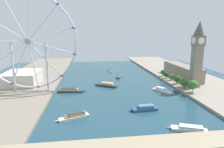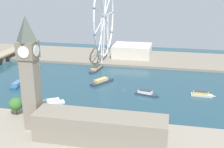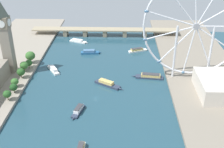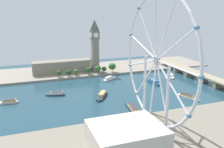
{
  "view_description": "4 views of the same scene",
  "coord_description": "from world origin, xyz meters",
  "px_view_note": "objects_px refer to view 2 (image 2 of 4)",
  "views": [
    {
      "loc": [
        35.34,
        277.11,
        72.67
      ],
      "look_at": [
        2.77,
        20.69,
        16.16
      ],
      "focal_mm": 30.47,
      "sensor_mm": 36.0,
      "label": 1
    },
    {
      "loc": [
        -285.56,
        -47.68,
        109.54
      ],
      "look_at": [
        9.65,
        14.38,
        12.07
      ],
      "focal_mm": 46.8,
      "sensor_mm": 36.0,
      "label": 2
    },
    {
      "loc": [
        24.94,
        -249.36,
        158.92
      ],
      "look_at": [
        15.95,
        32.13,
        11.21
      ],
      "focal_mm": 46.44,
      "sensor_mm": 36.0,
      "label": 3
    },
    {
      "loc": [
        277.39,
        -57.34,
        104.14
      ],
      "look_at": [
        -18.2,
        49.57,
        19.44
      ],
      "focal_mm": 39.35,
      "sensor_mm": 36.0,
      "label": 4
    }
  ],
  "objects_px": {
    "tour_boat_2": "(102,81)",
    "tour_boat_3": "(146,93)",
    "riverside_hall": "(132,51)",
    "tour_boat_4": "(96,68)",
    "tour_boat_0": "(18,84)",
    "tour_boat_1": "(202,94)",
    "clock_tower": "(30,72)",
    "tour_boat_7": "(37,67)",
    "tour_boat_5": "(50,103)",
    "parliament_block": "(100,128)",
    "ferris_wheel": "(105,17)"
  },
  "relations": [
    {
      "from": "ferris_wheel",
      "to": "riverside_hall",
      "type": "distance_m",
      "value": 65.8
    },
    {
      "from": "riverside_hall",
      "to": "tour_boat_4",
      "type": "distance_m",
      "value": 77.03
    },
    {
      "from": "tour_boat_3",
      "to": "tour_boat_7",
      "type": "height_order",
      "value": "tour_boat_3"
    },
    {
      "from": "clock_tower",
      "to": "ferris_wheel",
      "type": "height_order",
      "value": "ferris_wheel"
    },
    {
      "from": "clock_tower",
      "to": "tour_boat_2",
      "type": "relative_size",
      "value": 2.57
    },
    {
      "from": "tour_boat_7",
      "to": "riverside_hall",
      "type": "bearing_deg",
      "value": -77.09
    },
    {
      "from": "tour_boat_0",
      "to": "tour_boat_7",
      "type": "distance_m",
      "value": 65.99
    },
    {
      "from": "parliament_block",
      "to": "riverside_hall",
      "type": "distance_m",
      "value": 238.83
    },
    {
      "from": "tour_boat_0",
      "to": "ferris_wheel",
      "type": "bearing_deg",
      "value": -34.23
    },
    {
      "from": "tour_boat_0",
      "to": "tour_boat_7",
      "type": "relative_size",
      "value": 0.96
    },
    {
      "from": "tour_boat_1",
      "to": "tour_boat_5",
      "type": "relative_size",
      "value": 0.84
    },
    {
      "from": "clock_tower",
      "to": "tour_boat_1",
      "type": "height_order",
      "value": "clock_tower"
    },
    {
      "from": "tour_boat_3",
      "to": "tour_boat_0",
      "type": "bearing_deg",
      "value": -164.56
    },
    {
      "from": "clock_tower",
      "to": "tour_boat_7",
      "type": "xyz_separation_m",
      "value": [
        151.65,
        71.07,
        -44.5
      ]
    },
    {
      "from": "tour_boat_3",
      "to": "tour_boat_7",
      "type": "distance_m",
      "value": 159.96
    },
    {
      "from": "tour_boat_5",
      "to": "tour_boat_7",
      "type": "distance_m",
      "value": 121.88
    },
    {
      "from": "clock_tower",
      "to": "tour_boat_2",
      "type": "height_order",
      "value": "clock_tower"
    },
    {
      "from": "tour_boat_3",
      "to": "tour_boat_4",
      "type": "relative_size",
      "value": 0.7
    },
    {
      "from": "parliament_block",
      "to": "tour_boat_3",
      "type": "xyz_separation_m",
      "value": [
        98.26,
        -22.28,
        -10.69
      ]
    },
    {
      "from": "tour_boat_1",
      "to": "tour_boat_4",
      "type": "bearing_deg",
      "value": 156.51
    },
    {
      "from": "tour_boat_2",
      "to": "tour_boat_1",
      "type": "bearing_deg",
      "value": -67.24
    },
    {
      "from": "tour_boat_5",
      "to": "tour_boat_7",
      "type": "bearing_deg",
      "value": -91.4
    },
    {
      "from": "tour_boat_0",
      "to": "tour_boat_7",
      "type": "bearing_deg",
      "value": 3.16
    },
    {
      "from": "tour_boat_1",
      "to": "tour_boat_2",
      "type": "distance_m",
      "value": 106.71
    },
    {
      "from": "tour_boat_2",
      "to": "tour_boat_3",
      "type": "distance_m",
      "value": 57.14
    },
    {
      "from": "tour_boat_5",
      "to": "tour_boat_0",
      "type": "bearing_deg",
      "value": -68.44
    },
    {
      "from": "ferris_wheel",
      "to": "tour_boat_5",
      "type": "distance_m",
      "value": 171.26
    },
    {
      "from": "tour_boat_5",
      "to": "riverside_hall",
      "type": "bearing_deg",
      "value": -137.85
    },
    {
      "from": "riverside_hall",
      "to": "tour_boat_5",
      "type": "height_order",
      "value": "riverside_hall"
    },
    {
      "from": "tour_boat_2",
      "to": "riverside_hall",
      "type": "bearing_deg",
      "value": 23.22
    },
    {
      "from": "tour_boat_4",
      "to": "tour_boat_0",
      "type": "bearing_deg",
      "value": -35.34
    },
    {
      "from": "tour_boat_2",
      "to": "tour_boat_5",
      "type": "relative_size",
      "value": 1.14
    },
    {
      "from": "ferris_wheel",
      "to": "tour_boat_1",
      "type": "relative_size",
      "value": 4.81
    },
    {
      "from": "parliament_block",
      "to": "clock_tower",
      "type": "bearing_deg",
      "value": 80.13
    },
    {
      "from": "riverside_hall",
      "to": "tour_boat_4",
      "type": "xyz_separation_m",
      "value": [
        -67.27,
        36.37,
        -9.25
      ]
    },
    {
      "from": "ferris_wheel",
      "to": "tour_boat_4",
      "type": "bearing_deg",
      "value": 179.19
    },
    {
      "from": "ferris_wheel",
      "to": "tour_boat_5",
      "type": "xyz_separation_m",
      "value": [
        -159.75,
        14.64,
        -59.98
      ]
    },
    {
      "from": "tour_boat_4",
      "to": "tour_boat_5",
      "type": "distance_m",
      "value": 115.6
    },
    {
      "from": "tour_boat_2",
      "to": "tour_boat_3",
      "type": "relative_size",
      "value": 1.26
    },
    {
      "from": "tour_boat_0",
      "to": "tour_boat_1",
      "type": "xyz_separation_m",
      "value": [
        11.38,
        -192.33,
        -0.05
      ]
    },
    {
      "from": "parliament_block",
      "to": "tour_boat_4",
      "type": "height_order",
      "value": "parliament_block"
    },
    {
      "from": "tour_boat_0",
      "to": "tour_boat_7",
      "type": "height_order",
      "value": "tour_boat_0"
    },
    {
      "from": "riverside_hall",
      "to": "tour_boat_7",
      "type": "relative_size",
      "value": 1.79
    },
    {
      "from": "tour_boat_3",
      "to": "tour_boat_2",
      "type": "bearing_deg",
      "value": 168.0
    },
    {
      "from": "tour_boat_4",
      "to": "tour_boat_5",
      "type": "relative_size",
      "value": 1.29
    },
    {
      "from": "clock_tower",
      "to": "riverside_hall",
      "type": "distance_m",
      "value": 235.64
    },
    {
      "from": "tour_boat_1",
      "to": "tour_boat_3",
      "type": "bearing_deg",
      "value": -167.04
    },
    {
      "from": "clock_tower",
      "to": "tour_boat_4",
      "type": "relative_size",
      "value": 2.27
    },
    {
      "from": "clock_tower",
      "to": "tour_boat_0",
      "type": "relative_size",
      "value": 2.89
    },
    {
      "from": "tour_boat_1",
      "to": "tour_boat_4",
      "type": "distance_m",
      "value": 140.2
    }
  ]
}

